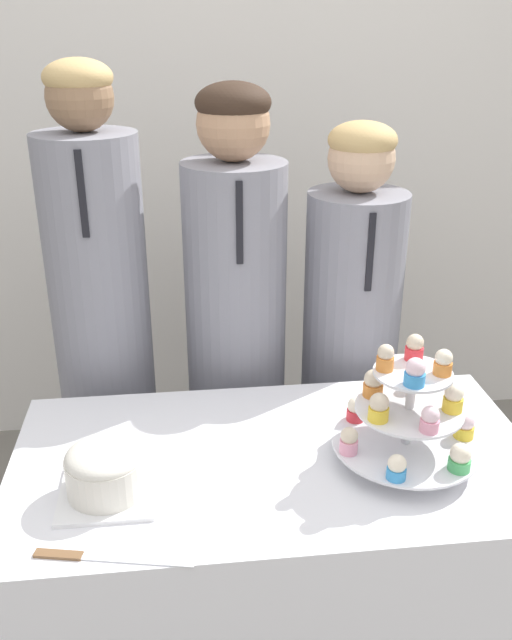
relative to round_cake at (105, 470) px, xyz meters
The scene contains 8 objects.
wall_back 1.64m from the round_cake, 76.06° to the left, with size 9.00×0.06×2.70m.
table 0.58m from the round_cake, 14.33° to the left, with size 1.22×0.65×0.75m.
round_cake is the anchor object (origin of this frame).
cake_knife 0.20m from the round_cake, 97.17° to the right, with size 0.30×0.08×0.01m.
cupcake_stand 0.67m from the round_cake, ahead, with size 0.33×0.33×0.29m.
student_0 0.65m from the round_cake, 95.16° to the left, with size 0.28×0.29×1.59m.
student_1 0.73m from the round_cake, 62.70° to the left, with size 0.30×0.30×1.53m.
student_2 0.95m from the round_cake, 43.20° to the left, with size 0.29×0.30×1.43m.
Camera 1 is at (-0.20, -0.97, 1.67)m, focal length 38.00 mm.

